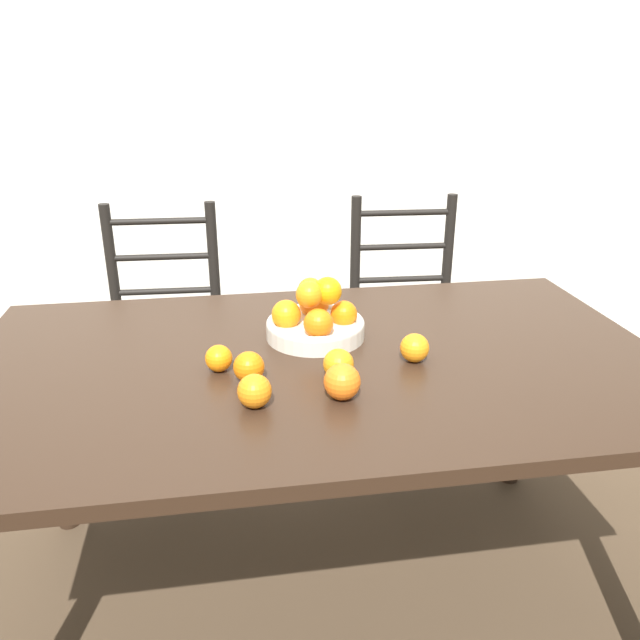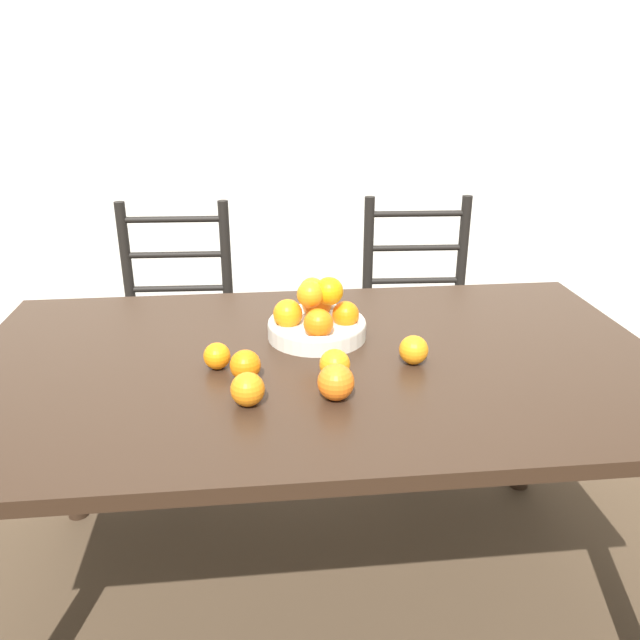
% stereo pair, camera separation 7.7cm
% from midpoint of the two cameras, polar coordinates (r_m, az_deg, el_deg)
% --- Properties ---
extents(ground_plane, '(12.00, 12.00, 0.00)m').
position_cam_midpoint_polar(ground_plane, '(2.00, 1.01, -23.49)').
color(ground_plane, '#423323').
extents(wall_back, '(8.00, 0.06, 2.60)m').
position_cam_midpoint_polar(wall_back, '(2.95, -2.67, 19.57)').
color(wall_back, silver).
rests_on(wall_back, ground_plane).
extents(dining_table, '(1.73, 1.00, 0.76)m').
position_cam_midpoint_polar(dining_table, '(1.59, 1.17, -6.34)').
color(dining_table, black).
rests_on(dining_table, ground_plane).
extents(fruit_bowl, '(0.26, 0.26, 0.17)m').
position_cam_midpoint_polar(fruit_bowl, '(1.65, 1.05, 0.12)').
color(fruit_bowl, beige).
rests_on(fruit_bowl, dining_table).
extents(orange_loose_0, '(0.08, 0.08, 0.08)m').
position_cam_midpoint_polar(orange_loose_0, '(1.35, 3.11, -5.71)').
color(orange_loose_0, orange).
rests_on(orange_loose_0, dining_table).
extents(orange_loose_1, '(0.06, 0.06, 0.06)m').
position_cam_midpoint_polar(orange_loose_1, '(1.50, -7.95, -3.29)').
color(orange_loose_1, orange).
rests_on(orange_loose_1, dining_table).
extents(orange_loose_2, '(0.07, 0.07, 0.07)m').
position_cam_midpoint_polar(orange_loose_2, '(1.44, -5.32, -4.15)').
color(orange_loose_2, orange).
rests_on(orange_loose_2, dining_table).
extents(orange_loose_3, '(0.07, 0.07, 0.07)m').
position_cam_midpoint_polar(orange_loose_3, '(1.53, 9.99, -2.73)').
color(orange_loose_3, orange).
rests_on(orange_loose_3, dining_table).
extents(orange_loose_4, '(0.07, 0.07, 0.07)m').
position_cam_midpoint_polar(orange_loose_4, '(1.33, -4.98, -6.35)').
color(orange_loose_4, orange).
rests_on(orange_loose_4, dining_table).
extents(orange_loose_5, '(0.07, 0.07, 0.07)m').
position_cam_midpoint_polar(orange_loose_5, '(1.43, 2.90, -4.09)').
color(orange_loose_5, orange).
rests_on(orange_loose_5, dining_table).
extents(chair_left, '(0.44, 0.42, 0.97)m').
position_cam_midpoint_polar(chair_left, '(2.41, -12.09, -1.53)').
color(chair_left, black).
rests_on(chair_left, ground_plane).
extents(chair_right, '(0.44, 0.42, 0.97)m').
position_cam_midpoint_polar(chair_right, '(2.49, 9.88, -0.64)').
color(chair_right, black).
rests_on(chair_right, ground_plane).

